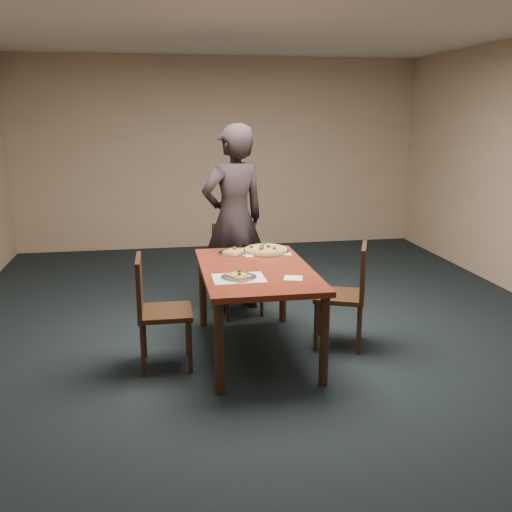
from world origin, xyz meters
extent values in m
plane|color=black|center=(0.00, 0.00, 0.00)|extent=(8.00, 8.00, 0.00)
plane|color=tan|center=(0.00, 4.00, 1.40)|extent=(6.00, 0.00, 6.00)
plane|color=white|center=(0.00, 0.00, 2.80)|extent=(8.00, 8.00, 0.00)
cube|color=#5B1C12|center=(-0.18, -0.10, 0.73)|extent=(0.90, 1.50, 0.04)
cylinder|color=black|center=(-0.57, -0.79, 0.35)|extent=(0.07, 0.07, 0.70)
cylinder|color=black|center=(-0.57, 0.59, 0.35)|extent=(0.07, 0.07, 0.70)
cylinder|color=black|center=(0.21, -0.79, 0.35)|extent=(0.07, 0.07, 0.70)
cylinder|color=black|center=(0.21, 0.59, 0.35)|extent=(0.07, 0.07, 0.70)
cube|color=black|center=(-0.18, 0.90, 0.45)|extent=(0.49, 0.49, 0.04)
cylinder|color=black|center=(-0.33, 0.69, 0.21)|extent=(0.04, 0.04, 0.43)
cylinder|color=black|center=(-0.40, 1.04, 0.21)|extent=(0.04, 0.04, 0.43)
cylinder|color=black|center=(0.03, 0.76, 0.21)|extent=(0.04, 0.04, 0.43)
cylinder|color=black|center=(-0.04, 1.12, 0.21)|extent=(0.04, 0.04, 0.43)
cube|color=black|center=(-0.22, 1.09, 0.69)|extent=(0.42, 0.12, 0.44)
cube|color=black|center=(-0.94, -0.22, 0.45)|extent=(0.42, 0.42, 0.04)
cylinder|color=black|center=(-0.76, -0.41, 0.21)|extent=(0.04, 0.04, 0.43)
cylinder|color=black|center=(-1.12, -0.40, 0.21)|extent=(0.04, 0.04, 0.43)
cylinder|color=black|center=(-0.76, -0.05, 0.21)|extent=(0.04, 0.04, 0.43)
cylinder|color=black|center=(-1.12, -0.04, 0.21)|extent=(0.04, 0.04, 0.43)
cube|color=black|center=(-1.13, -0.22, 0.69)|extent=(0.04, 0.42, 0.44)
cube|color=black|center=(0.56, -0.06, 0.45)|extent=(0.55, 0.55, 0.04)
cylinder|color=black|center=(0.46, 0.17, 0.21)|extent=(0.04, 0.04, 0.43)
cylinder|color=black|center=(0.80, 0.04, 0.21)|extent=(0.04, 0.04, 0.43)
cylinder|color=black|center=(0.33, -0.16, 0.21)|extent=(0.04, 0.04, 0.43)
cylinder|color=black|center=(0.66, -0.30, 0.21)|extent=(0.04, 0.04, 0.43)
cube|color=black|center=(0.74, -0.13, 0.69)|extent=(0.19, 0.40, 0.44)
imported|color=black|center=(-0.21, 1.04, 0.95)|extent=(0.81, 0.67, 1.90)
cube|color=white|center=(0.00, 0.43, 0.75)|extent=(0.42, 0.32, 0.00)
cube|color=white|center=(-0.37, -0.38, 0.75)|extent=(0.40, 0.30, 0.00)
cylinder|color=silver|center=(0.00, 0.43, 0.76)|extent=(0.43, 0.43, 0.01)
cylinder|color=tan|center=(0.00, 0.43, 0.77)|extent=(0.39, 0.39, 0.02)
cylinder|color=#DBBA72|center=(0.00, 0.43, 0.79)|extent=(0.34, 0.34, 0.01)
sphere|color=#193C12|center=(-0.04, 0.45, 0.80)|extent=(0.03, 0.03, 0.03)
sphere|color=#193C12|center=(-0.13, 0.44, 0.80)|extent=(0.03, 0.03, 0.03)
sphere|color=#193C12|center=(0.01, 0.57, 0.80)|extent=(0.03, 0.03, 0.03)
sphere|color=#193C12|center=(-0.03, 0.46, 0.80)|extent=(0.03, 0.03, 0.03)
sphere|color=#193C12|center=(0.06, 0.35, 0.80)|extent=(0.03, 0.03, 0.03)
sphere|color=#193C12|center=(-0.12, 0.48, 0.80)|extent=(0.03, 0.03, 0.03)
sphere|color=#193C12|center=(-0.02, 0.46, 0.80)|extent=(0.03, 0.03, 0.03)
sphere|color=#193C12|center=(-0.05, 0.36, 0.80)|extent=(0.04, 0.04, 0.04)
sphere|color=#193C12|center=(0.03, 0.43, 0.80)|extent=(0.04, 0.04, 0.04)
sphere|color=#193C12|center=(-0.06, 0.35, 0.80)|extent=(0.03, 0.03, 0.03)
sphere|color=#193C12|center=(-0.04, 0.41, 0.80)|extent=(0.03, 0.03, 0.03)
cylinder|color=silver|center=(-0.37, -0.38, 0.76)|extent=(0.28, 0.28, 0.01)
cube|color=tan|center=(-0.37, -0.38, 0.77)|extent=(0.20, 0.21, 0.02)
cube|color=#DBBA72|center=(-0.37, -0.38, 0.78)|extent=(0.16, 0.17, 0.01)
sphere|color=#193C12|center=(-0.36, -0.33, 0.79)|extent=(0.03, 0.03, 0.03)
sphere|color=#193C12|center=(-0.37, -0.41, 0.79)|extent=(0.03, 0.03, 0.03)
cylinder|color=silver|center=(-0.30, 0.43, 0.76)|extent=(0.28, 0.28, 0.01)
cube|color=tan|center=(-0.30, 0.43, 0.77)|extent=(0.21, 0.21, 0.02)
cube|color=#DBBA72|center=(-0.30, 0.43, 0.78)|extent=(0.17, 0.17, 0.01)
sphere|color=#193C12|center=(-0.29, 0.44, 0.79)|extent=(0.03, 0.03, 0.03)
sphere|color=#193C12|center=(-0.28, 0.46, 0.79)|extent=(0.03, 0.03, 0.03)
cube|color=white|center=(0.04, -0.47, 0.75)|extent=(0.17, 0.17, 0.01)
camera|label=1|loc=(-0.98, -4.57, 1.99)|focal=40.00mm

